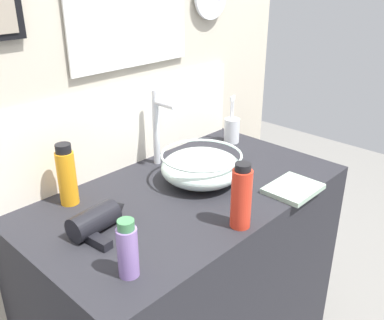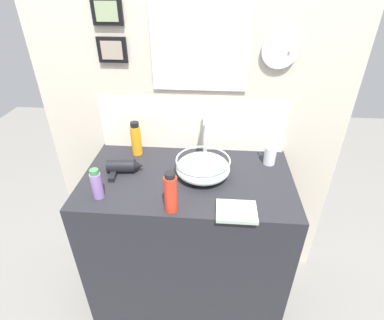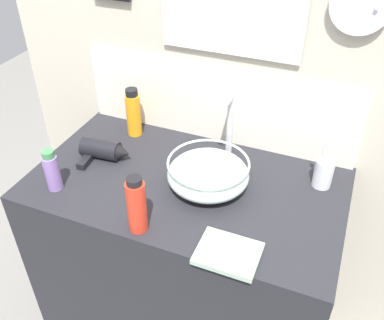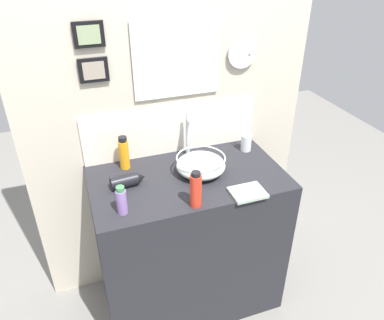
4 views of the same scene
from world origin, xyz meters
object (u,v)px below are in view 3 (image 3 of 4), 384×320
Objects in this scene: hair_drier at (104,150)px; hand_towel at (228,253)px; shampoo_bottle at (137,205)px; faucet at (230,117)px; toothbrush_cup at (324,173)px; lotion_bottle at (133,113)px; soap_dispenser at (52,171)px; glass_bowl_sink at (208,174)px.

hair_drier is 0.62m from hand_towel.
faucet is at bearing 75.30° from shampoo_bottle.
hair_drier is 0.77m from toothbrush_cup.
hair_drier is at bearing -97.54° from lotion_bottle.
shampoo_bottle is 0.29m from hand_towel.
toothbrush_cup is at bearing 10.70° from hair_drier.
toothbrush_cup is 1.31× the size of soap_dispenser.
soap_dispenser is (-0.46, -0.41, -0.08)m from faucet.
toothbrush_cup and lotion_bottle have the same top height.
toothbrush_cup reaches higher than hand_towel.
shampoo_bottle is (-0.47, -0.41, 0.04)m from toothbrush_cup.
shampoo_bottle reaches higher than glass_bowl_sink.
glass_bowl_sink is at bearing -156.66° from toothbrush_cup.
soap_dispenser is (-0.06, -0.20, 0.04)m from hair_drier.
faucet reaches higher than glass_bowl_sink.
soap_dispenser is at bearing -102.38° from lotion_bottle.
hair_drier is at bearing 136.64° from shampoo_bottle.
soap_dispenser is (-0.34, 0.06, -0.02)m from shampoo_bottle.
toothbrush_cup reaches higher than shampoo_bottle.
faucet is 0.49m from shampoo_bottle.
glass_bowl_sink is 1.39× the size of lotion_bottle.
lotion_bottle reaches higher than soap_dispenser.
shampoo_bottle is (0.28, -0.27, 0.06)m from hair_drier.
toothbrush_cup is 0.45m from hand_towel.
glass_bowl_sink is 0.29m from shampoo_bottle.
hand_towel is at bearing -25.37° from hair_drier.
faucet is 0.38m from lotion_bottle.
glass_bowl_sink is 0.38m from toothbrush_cup.
lotion_bottle is at bearing 139.76° from hand_towel.
toothbrush_cup reaches higher than glass_bowl_sink.
glass_bowl_sink is at bearing 121.31° from hand_towel.
hair_drier is 0.96× the size of toothbrush_cup.
lotion_bottle is 0.52m from shampoo_bottle.
hair_drier is at bearing 154.63° from hand_towel.
glass_bowl_sink is 0.51m from soap_dispenser.
hand_towel is (0.54, -0.45, -0.08)m from lotion_bottle.
toothbrush_cup is 0.73m from lotion_bottle.
faucet is 1.85× the size of soap_dispenser.
lotion_bottle reaches higher than hair_drier.
glass_bowl_sink is at bearing 64.60° from shampoo_bottle.
soap_dispenser is at bearing 169.96° from shampoo_bottle.
glass_bowl_sink is 1.41× the size of shampoo_bottle.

